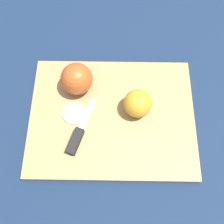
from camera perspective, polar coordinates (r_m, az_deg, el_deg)
The scene contains 6 objects.
ground_plane at distance 0.63m, azimuth -0.00°, elevation -1.47°, with size 4.00×4.00×0.00m, color #14233D.
cutting_board at distance 0.62m, azimuth -0.00°, elevation -1.11°, with size 0.39×0.31×0.02m.
apple_half_left at distance 0.59m, azimuth 5.64°, elevation 1.84°, with size 0.06×0.06×0.06m.
apple_half_right at distance 0.62m, azimuth -7.73°, elevation 7.14°, with size 0.07×0.07×0.07m.
knife at distance 0.59m, azimuth -7.69°, elevation -5.68°, with size 0.06×0.14×0.02m.
apple_slice at distance 0.62m, azimuth -8.18°, elevation -0.08°, with size 0.05×0.05×0.01m.
Camera 1 is at (-0.01, 0.23, 0.58)m, focal length 42.00 mm.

